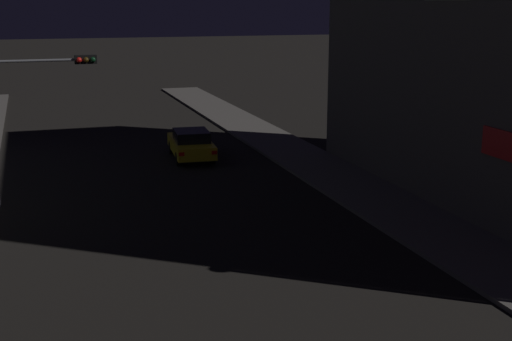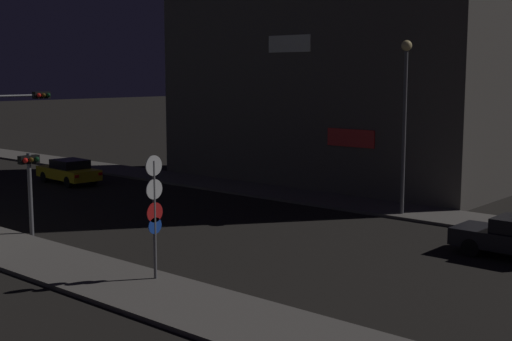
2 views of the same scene
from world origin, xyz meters
name	(u,v)px [view 1 (image 1 of 2)]	position (x,y,z in m)	size (l,w,h in m)	color
sidewalk_right	(317,166)	(7.79, 28.70, 0.07)	(3.12, 61.39, 0.13)	#5B5651
far_car	(191,144)	(2.68, 32.18, 0.73)	(2.14, 4.58, 1.42)	yellow
traffic_light_overhead	(30,98)	(-4.55, 26.40, 4.01)	(3.96, 0.42, 5.60)	slate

